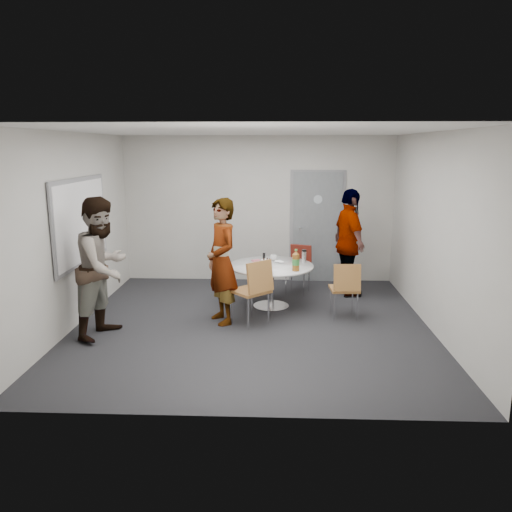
{
  "coord_description": "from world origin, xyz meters",
  "views": [
    {
      "loc": [
        0.32,
        -6.77,
        2.5
      ],
      "look_at": [
        0.05,
        0.25,
        0.96
      ],
      "focal_mm": 35.0,
      "sensor_mm": 36.0,
      "label": 1
    }
  ],
  "objects_px": {
    "chair_far": "(299,264)",
    "chair_near_right": "(345,285)",
    "door": "(317,227)",
    "chair_near_left": "(254,286)",
    "person_right": "(349,243)",
    "person_left": "(103,267)",
    "person_main": "(222,261)",
    "table": "(273,271)",
    "whiteboard": "(81,222)"
  },
  "relations": [
    {
      "from": "chair_near_left",
      "to": "person_left",
      "type": "xyz_separation_m",
      "value": [
        -1.99,
        -0.42,
        0.35
      ]
    },
    {
      "from": "table",
      "to": "chair_near_left",
      "type": "relative_size",
      "value": 1.37
    },
    {
      "from": "chair_near_right",
      "to": "door",
      "type": "bearing_deg",
      "value": 93.35
    },
    {
      "from": "person_main",
      "to": "person_right",
      "type": "xyz_separation_m",
      "value": [
        2.0,
        1.42,
        0.01
      ]
    },
    {
      "from": "person_main",
      "to": "door",
      "type": "bearing_deg",
      "value": 118.67
    },
    {
      "from": "chair_near_left",
      "to": "chair_far",
      "type": "height_order",
      "value": "chair_near_left"
    },
    {
      "from": "door",
      "to": "table",
      "type": "bearing_deg",
      "value": -115.86
    },
    {
      "from": "chair_near_left",
      "to": "person_left",
      "type": "distance_m",
      "value": 2.06
    },
    {
      "from": "person_left",
      "to": "chair_near_left",
      "type": "bearing_deg",
      "value": -61.21
    },
    {
      "from": "chair_far",
      "to": "door",
      "type": "bearing_deg",
      "value": -95.52
    },
    {
      "from": "chair_near_left",
      "to": "chair_far",
      "type": "bearing_deg",
      "value": 25.11
    },
    {
      "from": "table",
      "to": "chair_near_left",
      "type": "xyz_separation_m",
      "value": [
        -0.26,
        -0.85,
        -0.01
      ]
    },
    {
      "from": "person_right",
      "to": "person_left",
      "type": "bearing_deg",
      "value": 105.38
    },
    {
      "from": "chair_near_right",
      "to": "person_left",
      "type": "relative_size",
      "value": 0.46
    },
    {
      "from": "whiteboard",
      "to": "chair_far",
      "type": "relative_size",
      "value": 2.31
    },
    {
      "from": "chair_far",
      "to": "person_left",
      "type": "xyz_separation_m",
      "value": [
        -2.69,
        -2.16,
        0.44
      ]
    },
    {
      "from": "chair_near_right",
      "to": "person_right",
      "type": "bearing_deg",
      "value": 76.92
    },
    {
      "from": "door",
      "to": "person_right",
      "type": "bearing_deg",
      "value": -63.69
    },
    {
      "from": "chair_far",
      "to": "person_left",
      "type": "height_order",
      "value": "person_left"
    },
    {
      "from": "person_right",
      "to": "chair_near_left",
      "type": "bearing_deg",
      "value": 121.58
    },
    {
      "from": "whiteboard",
      "to": "chair_near_right",
      "type": "xyz_separation_m",
      "value": [
        3.81,
        0.1,
        -0.93
      ]
    },
    {
      "from": "table",
      "to": "chair_far",
      "type": "xyz_separation_m",
      "value": [
        0.45,
        0.89,
        -0.1
      ]
    },
    {
      "from": "chair_near_left",
      "to": "person_main",
      "type": "relative_size",
      "value": 0.53
    },
    {
      "from": "door",
      "to": "chair_far",
      "type": "height_order",
      "value": "door"
    },
    {
      "from": "door",
      "to": "whiteboard",
      "type": "bearing_deg",
      "value": -147.34
    },
    {
      "from": "chair_far",
      "to": "person_main",
      "type": "relative_size",
      "value": 0.46
    },
    {
      "from": "table",
      "to": "person_left",
      "type": "distance_m",
      "value": 2.6
    },
    {
      "from": "chair_near_left",
      "to": "person_main",
      "type": "bearing_deg",
      "value": 120.53
    },
    {
      "from": "chair_near_right",
      "to": "person_main",
      "type": "xyz_separation_m",
      "value": [
        -1.79,
        -0.19,
        0.38
      ]
    },
    {
      "from": "door",
      "to": "person_left",
      "type": "height_order",
      "value": "door"
    },
    {
      "from": "person_main",
      "to": "whiteboard",
      "type": "bearing_deg",
      "value": -120.87
    },
    {
      "from": "person_left",
      "to": "person_right",
      "type": "xyz_separation_m",
      "value": [
        3.52,
        1.99,
        -0.02
      ]
    },
    {
      "from": "chair_far",
      "to": "person_right",
      "type": "xyz_separation_m",
      "value": [
        0.82,
        -0.17,
        0.41
      ]
    },
    {
      "from": "whiteboard",
      "to": "person_main",
      "type": "relative_size",
      "value": 1.05
    },
    {
      "from": "chair_near_left",
      "to": "whiteboard",
      "type": "bearing_deg",
      "value": 131.98
    },
    {
      "from": "person_main",
      "to": "person_left",
      "type": "xyz_separation_m",
      "value": [
        -1.51,
        -0.56,
        0.03
      ]
    },
    {
      "from": "chair_far",
      "to": "chair_near_right",
      "type": "bearing_deg",
      "value": 132.67
    },
    {
      "from": "person_right",
      "to": "door",
      "type": "bearing_deg",
      "value": 12.24
    },
    {
      "from": "door",
      "to": "chair_near_left",
      "type": "height_order",
      "value": "door"
    },
    {
      "from": "chair_near_left",
      "to": "chair_near_right",
      "type": "xyz_separation_m",
      "value": [
        1.32,
        0.33,
        -0.07
      ]
    },
    {
      "from": "table",
      "to": "chair_far",
      "type": "relative_size",
      "value": 1.6
    },
    {
      "from": "table",
      "to": "person_right",
      "type": "height_order",
      "value": "person_right"
    },
    {
      "from": "chair_near_left",
      "to": "chair_near_right",
      "type": "distance_m",
      "value": 1.36
    },
    {
      "from": "chair_near_left",
      "to": "person_left",
      "type": "bearing_deg",
      "value": 149.18
    },
    {
      "from": "chair_near_right",
      "to": "person_main",
      "type": "relative_size",
      "value": 0.47
    },
    {
      "from": "door",
      "to": "person_right",
      "type": "distance_m",
      "value": 1.06
    },
    {
      "from": "table",
      "to": "chair_far",
      "type": "height_order",
      "value": "table"
    },
    {
      "from": "chair_near_right",
      "to": "whiteboard",
      "type": "bearing_deg",
      "value": 178.21
    },
    {
      "from": "door",
      "to": "whiteboard",
      "type": "relative_size",
      "value": 1.12
    },
    {
      "from": "chair_near_right",
      "to": "person_main",
      "type": "bearing_deg",
      "value": -177.31
    }
  ]
}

